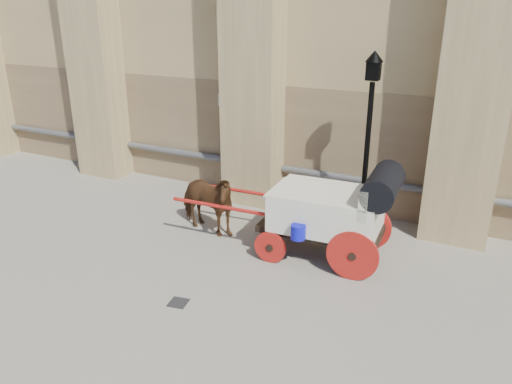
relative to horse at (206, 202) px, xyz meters
The scene contains 5 objects.
ground 1.90m from the horse, 52.17° to the right, with size 90.00×90.00×0.00m, color slate.
horse is the anchor object (origin of this frame).
carriage 2.97m from the horse, ahead, with size 4.69×1.72×2.03m.
street_lamp 3.79m from the horse, 27.02° to the left, with size 0.38×0.38×4.03m.
drain_grate_near 2.96m from the horse, 68.38° to the right, with size 0.32×0.32×0.01m, color black.
Camera 1 is at (4.52, -7.35, 5.01)m, focal length 35.00 mm.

